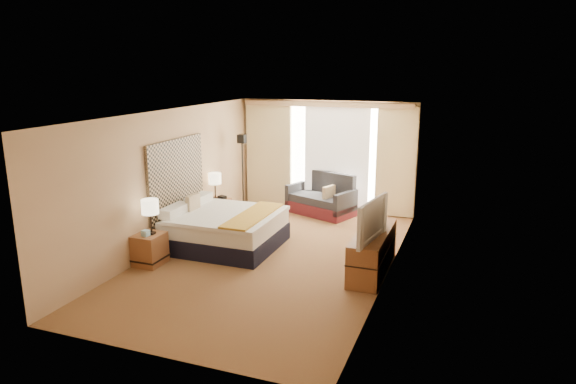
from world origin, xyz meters
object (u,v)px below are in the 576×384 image
(lamp_right, at_px, (215,179))
(television, at_px, (366,219))
(media_dresser, at_px, (373,251))
(floor_lamp, at_px, (242,158))
(lamp_left, at_px, (150,207))
(desk_chair, at_px, (374,242))
(loveseat, at_px, (322,200))
(nightstand_left, at_px, (150,249))
(nightstand_right, at_px, (218,212))
(bed, at_px, (225,229))

(lamp_right, xyz_separation_m, television, (3.71, -1.91, 0.04))
(media_dresser, xyz_separation_m, lamp_right, (-3.76, 1.48, 0.65))
(floor_lamp, bearing_deg, lamp_left, -91.82)
(desk_chair, height_order, lamp_left, lamp_left)
(lamp_left, bearing_deg, television, 9.34)
(loveseat, relative_size, lamp_left, 2.78)
(nightstand_left, bearing_deg, floor_lamp, 87.42)
(lamp_left, bearing_deg, lamp_right, 92.40)
(media_dresser, xyz_separation_m, floor_lamp, (-3.54, 2.42, 0.96))
(nightstand_left, distance_m, nightstand_right, 2.50)
(loveseat, relative_size, floor_lamp, 0.93)
(media_dresser, bearing_deg, loveseat, 120.61)
(nightstand_right, height_order, television, television)
(bed, bearing_deg, media_dresser, -4.50)
(bed, relative_size, lamp_left, 3.19)
(desk_chair, bearing_deg, floor_lamp, 138.32)
(media_dresser, relative_size, lamp_right, 3.10)
(floor_lamp, xyz_separation_m, television, (3.49, -2.86, -0.28))
(nightstand_right, bearing_deg, desk_chair, -17.33)
(desk_chair, distance_m, lamp_left, 3.91)
(bed, distance_m, television, 3.00)
(media_dresser, height_order, television, television)
(bed, height_order, loveseat, bed)
(floor_lamp, height_order, lamp_left, floor_lamp)
(loveseat, height_order, lamp_right, lamp_right)
(bed, distance_m, lamp_right, 1.65)
(nightstand_right, xyz_separation_m, loveseat, (1.90, 1.59, 0.04))
(loveseat, xyz_separation_m, lamp_left, (-1.85, -4.07, 0.71))
(nightstand_right, relative_size, desk_chair, 0.59)
(media_dresser, distance_m, loveseat, 3.53)
(bed, xyz_separation_m, desk_chair, (2.86, 0.08, 0.06))
(nightstand_right, height_order, media_dresser, media_dresser)
(desk_chair, bearing_deg, lamp_left, -170.37)
(bed, relative_size, loveseat, 1.15)
(lamp_right, bearing_deg, nightstand_left, -88.69)
(television, bearing_deg, nightstand_left, 109.00)
(media_dresser, xyz_separation_m, loveseat, (-1.80, 3.04, -0.03))
(nightstand_left, height_order, nightstand_right, same)
(nightstand_left, xyz_separation_m, bed, (0.81, 1.28, 0.08))
(nightstand_left, height_order, floor_lamp, floor_lamp)
(bed, bearing_deg, nightstand_left, -122.36)
(floor_lamp, bearing_deg, nightstand_right, -99.14)
(nightstand_right, height_order, loveseat, loveseat)
(nightstand_left, relative_size, television, 0.47)
(nightstand_right, distance_m, lamp_left, 2.59)
(loveseat, relative_size, television, 1.48)
(nightstand_right, xyz_separation_m, desk_chair, (3.67, -1.14, 0.14))
(nightstand_right, xyz_separation_m, floor_lamp, (0.16, 0.97, 1.04))
(lamp_left, bearing_deg, loveseat, 65.50)
(nightstand_left, distance_m, loveseat, 4.51)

